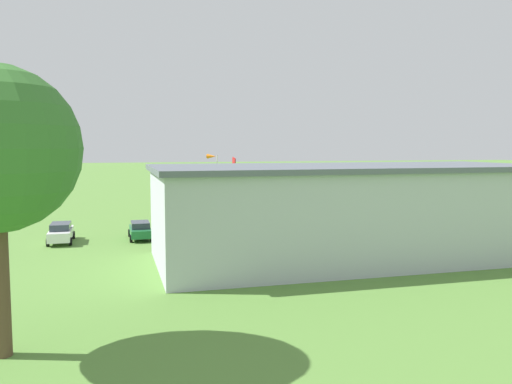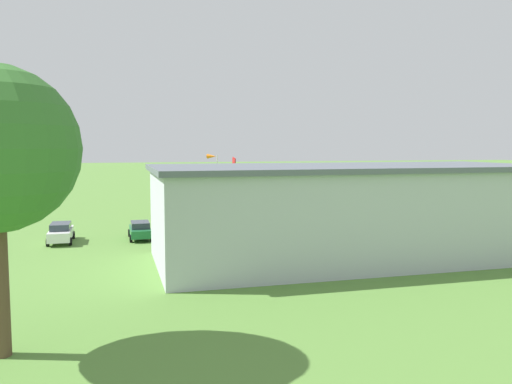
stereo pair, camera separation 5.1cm
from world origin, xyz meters
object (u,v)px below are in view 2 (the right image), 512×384
car_green (140,230)px  windsock (213,161)px  person_near_hangar_door (190,224)px  person_by_parked_cars (404,213)px  person_beside_truck (379,217)px  biplane (227,175)px  car_white (61,232)px  person_watching_takeoff (332,217)px  hangar (349,212)px

car_green → windsock: size_ratio=0.62×
person_near_hangar_door → car_green: bearing=27.0°
car_green → person_by_parked_cars: size_ratio=2.46×
car_green → person_beside_truck: bearing=-176.2°
car_green → windsock: bearing=-114.8°
biplane → windsock: bearing=-85.8°
car_white → person_watching_takeoff: (-25.28, -3.54, -0.01)m
biplane → person_beside_truck: (-12.83, 12.96, -3.62)m
hangar → car_green: hangar is taller
person_by_parked_cars → person_near_hangar_door: size_ratio=1.08×
hangar → biplane: biplane is taller
person_by_parked_cars → person_near_hangar_door: 22.85m
biplane → person_near_hangar_door: 14.03m
hangar → car_green: size_ratio=6.43×
person_watching_takeoff → person_beside_truck: 4.65m
hangar → biplane: bearing=-81.7°
person_near_hangar_door → person_watching_takeoff: person_watching_takeoff is taller
person_by_parked_cars → person_watching_takeoff: (8.36, 0.52, -0.04)m
car_green → person_watching_takeoff: person_watching_takeoff is taller
person_by_parked_cars → car_green: bearing=8.3°
person_watching_takeoff → hangar: bearing=71.8°
person_watching_takeoff → person_near_hangar_door: bearing=4.7°
person_watching_takeoff → windsock: bearing=-62.9°
person_near_hangar_door → windsock: (-5.32, -18.96, 5.26)m
car_white → person_by_parked_cars: size_ratio=2.67×
person_watching_takeoff → person_beside_truck: bearing=155.3°
person_by_parked_cars → windsock: bearing=-44.6°
hangar → car_white: size_ratio=5.93×
person_beside_truck → hangar: bearing=54.8°
car_green → hangar: bearing=141.1°
biplane → windsock: (0.50, -6.74, 1.56)m
person_by_parked_cars → person_beside_truck: 4.81m
person_beside_truck → windsock: bearing=-55.9°
person_near_hangar_door → person_beside_truck: person_beside_truck is taller
hangar → person_near_hangar_door: size_ratio=17.09×
car_white → person_by_parked_cars: 33.89m
person_watching_takeoff → biplane: bearing=-52.0°
hangar → person_beside_truck: hangar is taller
hangar → biplane: (3.75, -25.83, 1.20)m
windsock → person_near_hangar_door: bearing=74.3°
hangar → person_beside_truck: bearing=-125.2°
biplane → hangar: bearing=98.3°
person_by_parked_cars → person_near_hangar_door: bearing=4.3°
windsock → car_green: bearing=65.2°
person_by_parked_cars → person_beside_truck: person_beside_truck is taller
person_beside_truck → biplane: bearing=-45.3°
person_watching_takeoff → person_beside_truck: person_beside_truck is taller
person_near_hangar_door → person_watching_takeoff: size_ratio=0.97×
biplane → car_green: bearing=54.6°
car_white → windsock: bearing=-127.2°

